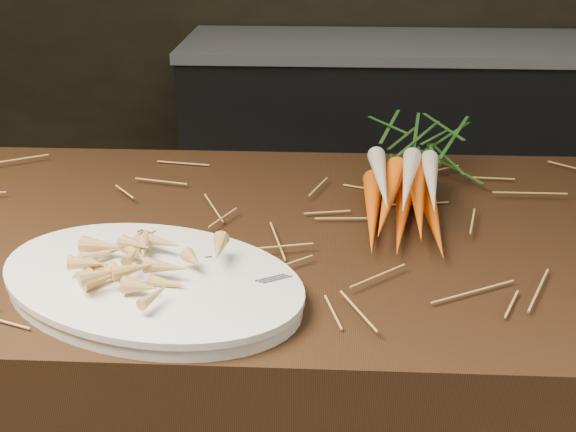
# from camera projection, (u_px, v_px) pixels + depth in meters

# --- Properties ---
(back_counter) EXTENTS (1.82, 0.62, 0.84)m
(back_counter) POSITION_uv_depth(u_px,v_px,m) (410.00, 143.00, 2.97)
(back_counter) COLOR black
(back_counter) RESTS_ON ground
(straw_bedding) EXTENTS (1.40, 0.60, 0.02)m
(straw_bedding) POSITION_uv_depth(u_px,v_px,m) (359.00, 224.00, 1.07)
(straw_bedding) COLOR olive
(straw_bedding) RESTS_ON main_counter
(root_veg_bunch) EXTENTS (0.20, 0.52, 0.09)m
(root_veg_bunch) POSITION_uv_depth(u_px,v_px,m) (406.00, 165.00, 1.20)
(root_veg_bunch) COLOR #DD4205
(root_veg_bunch) RESTS_ON main_counter
(serving_platter) EXTENTS (0.48, 0.41, 0.02)m
(serving_platter) POSITION_uv_depth(u_px,v_px,m) (151.00, 285.00, 0.90)
(serving_platter) COLOR white
(serving_platter) RESTS_ON main_counter
(roasted_veg_heap) EXTENTS (0.24, 0.21, 0.04)m
(roasted_veg_heap) POSITION_uv_depth(u_px,v_px,m) (149.00, 261.00, 0.89)
(roasted_veg_heap) COLOR #A7843C
(roasted_veg_heap) RESTS_ON serving_platter
(serving_fork) EXTENTS (0.14, 0.09, 0.00)m
(serving_fork) POSITION_uv_depth(u_px,v_px,m) (242.00, 310.00, 0.82)
(serving_fork) COLOR silver
(serving_fork) RESTS_ON serving_platter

